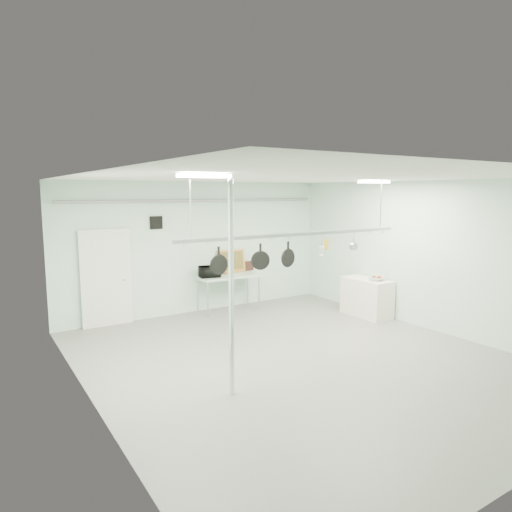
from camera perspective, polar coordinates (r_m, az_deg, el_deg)
floor at (r=8.36m, az=5.31°, el=-12.70°), size 8.00×8.00×0.00m
ceiling at (r=7.83m, az=5.62°, el=9.71°), size 7.00×8.00×0.02m
back_wall at (r=11.32m, az=-7.08°, el=1.08°), size 7.00×0.02×3.20m
right_wall at (r=10.44m, az=20.73°, el=0.04°), size 0.02×8.00×3.20m
door at (r=10.58m, az=-18.23°, el=-2.76°), size 1.10×0.10×2.20m
wall_vent at (r=10.81m, az=-12.37°, el=4.10°), size 0.30×0.04×0.30m
conduit_pipe at (r=11.16m, az=-6.99°, el=6.91°), size 6.60×0.07×0.07m
chrome_pole at (r=6.52m, az=-3.11°, el=-3.98°), size 0.08×0.08×3.20m
prep_table at (r=11.36m, az=-3.43°, el=-2.76°), size 1.60×0.70×0.91m
side_cabinet at (r=11.27m, az=13.67°, el=-5.05°), size 0.60×1.20×0.90m
pot_rack at (r=8.22m, az=5.33°, el=2.92°), size 4.80×0.06×1.00m
light_panel_left at (r=5.97m, az=-6.50°, el=9.94°), size 0.65×0.30×0.05m
light_panel_right at (r=9.90m, az=14.53°, el=8.96°), size 0.65×0.30×0.05m
microwave at (r=11.09m, az=-5.81°, el=-1.96°), size 0.54×0.42×0.27m
coffee_canister at (r=11.35m, az=-3.16°, el=-1.87°), size 0.16×0.16×0.21m
painting_large at (r=11.68m, az=-3.13°, el=-0.66°), size 0.78×0.15×0.58m
painting_small at (r=11.96m, az=-0.96°, el=-1.24°), size 0.31×0.10×0.25m
fruit_bowl at (r=11.03m, az=14.86°, el=-2.75°), size 0.39×0.39×0.09m
skillet_left at (r=7.38m, az=-4.68°, el=-0.59°), size 0.34×0.10×0.46m
skillet_mid at (r=7.79m, az=0.55°, el=-0.10°), size 0.33×0.17×0.46m
skillet_right at (r=8.12m, az=4.03°, el=0.23°), size 0.34×0.12×0.46m
whisk at (r=8.60m, az=8.19°, el=1.00°), size 0.22×0.22×0.34m
grater at (r=8.67m, az=8.79°, el=1.43°), size 0.09×0.02×0.22m
saucepan at (r=9.15m, az=12.10°, el=1.58°), size 0.15×0.09×0.26m
fruit_cluster at (r=11.02m, az=14.86°, el=-2.55°), size 0.24×0.24×0.09m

